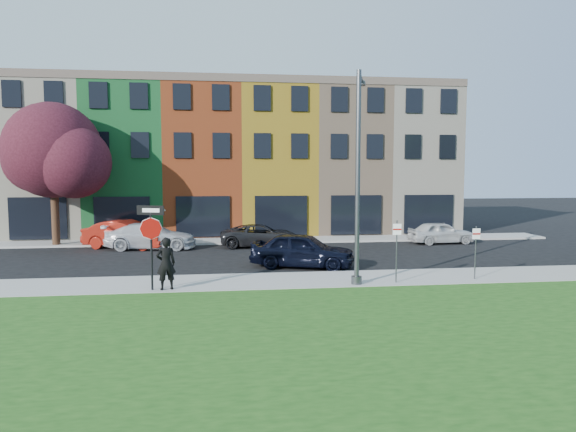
{
  "coord_description": "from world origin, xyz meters",
  "views": [
    {
      "loc": [
        -3.69,
        -16.8,
        4.43
      ],
      "look_at": [
        -1.07,
        4.0,
        2.56
      ],
      "focal_mm": 32.0,
      "sensor_mm": 36.0,
      "label": 1
    }
  ],
  "objects": [
    {
      "name": "sedan_near",
      "position": [
        -0.14,
        6.12,
        0.8
      ],
      "size": [
        4.93,
        5.94,
        1.61
      ],
      "primitive_type": "imported",
      "rotation": [
        0.0,
        0.0,
        1.22
      ],
      "color": "black",
      "rests_on": "ground"
    },
    {
      "name": "sidewalk_near",
      "position": [
        2.0,
        3.0,
        0.06
      ],
      "size": [
        40.0,
        3.0,
        0.12
      ],
      "primitive_type": "cube",
      "color": "#97958F",
      "rests_on": "ground"
    },
    {
      "name": "parked_car_white",
      "position": [
        9.38,
        12.7,
        0.67
      ],
      "size": [
        1.97,
        4.09,
        1.34
      ],
      "primitive_type": "imported",
      "rotation": [
        0.0,
        0.0,
        1.62
      ],
      "color": "silver",
      "rests_on": "ground"
    },
    {
      "name": "parking_sign_b",
      "position": [
        6.21,
        2.24,
        1.44
      ],
      "size": [
        0.32,
        0.08,
        2.11
      ],
      "rotation": [
        0.0,
        0.0,
        0.01
      ],
      "color": "#45474A",
      "rests_on": "sidewalk_near"
    },
    {
      "name": "stop_sign",
      "position": [
        -6.28,
        1.88,
        2.3
      ],
      "size": [
        1.0,
        0.39,
        3.07
      ],
      "rotation": [
        0.0,
        0.0,
        -0.34
      ],
      "color": "black",
      "rests_on": "sidewalk_near"
    },
    {
      "name": "parking_sign_a",
      "position": [
        2.89,
        2.01,
        1.6
      ],
      "size": [
        0.32,
        0.1,
        2.4
      ],
      "rotation": [
        0.0,
        0.0,
        -0.13
      ],
      "color": "#45474A",
      "rests_on": "sidewalk_near"
    },
    {
      "name": "parked_car_red",
      "position": [
        -9.2,
        13.11,
        0.8
      ],
      "size": [
        4.65,
        5.88,
        1.6
      ],
      "primitive_type": "imported",
      "rotation": [
        0.0,
        0.0,
        1.24
      ],
      "color": "maroon",
      "rests_on": "ground"
    },
    {
      "name": "tree_purple",
      "position": [
        -13.31,
        14.38,
        5.44
      ],
      "size": [
        6.57,
        5.75,
        8.2
      ],
      "color": "black",
      "rests_on": "sidewalk_far"
    },
    {
      "name": "man",
      "position": [
        -5.79,
        1.9,
        1.08
      ],
      "size": [
        0.95,
        0.84,
        1.91
      ],
      "primitive_type": "imported",
      "rotation": [
        0.0,
        0.0,
        3.43
      ],
      "color": "black",
      "rests_on": "sidewalk_near"
    },
    {
      "name": "parked_car_silver",
      "position": [
        -7.8,
        12.65,
        0.73
      ],
      "size": [
        2.75,
        5.33,
        1.47
      ],
      "primitive_type": "imported",
      "rotation": [
        0.0,
        0.0,
        1.5
      ],
      "color": "silver",
      "rests_on": "ground"
    },
    {
      "name": "sidewalk_far",
      "position": [
        -3.0,
        15.0,
        0.06
      ],
      "size": [
        40.0,
        2.4,
        0.12
      ],
      "primitive_type": "cube",
      "color": "#97958F",
      "rests_on": "ground"
    },
    {
      "name": "ground",
      "position": [
        0.0,
        0.0,
        0.0
      ],
      "size": [
        120.0,
        120.0,
        0.0
      ],
      "primitive_type": "plane",
      "color": "black",
      "rests_on": "ground"
    },
    {
      "name": "street_lamp",
      "position": [
        1.37,
        2.14,
        4.15
      ],
      "size": [
        1.07,
        2.49,
        8.0
      ],
      "rotation": [
        0.0,
        0.0,
        -0.32
      ],
      "color": "#45474A",
      "rests_on": "sidewalk_near"
    },
    {
      "name": "rowhouse_block",
      "position": [
        -2.5,
        21.18,
        4.99
      ],
      "size": [
        30.0,
        10.12,
        10.0
      ],
      "color": "beige",
      "rests_on": "ground"
    },
    {
      "name": "parked_car_dark",
      "position": [
        -1.55,
        12.73,
        0.65
      ],
      "size": [
        2.76,
        4.98,
        1.31
      ],
      "primitive_type": "imported",
      "rotation": [
        0.0,
        0.0,
        1.51
      ],
      "color": "black",
      "rests_on": "ground"
    }
  ]
}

